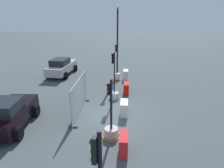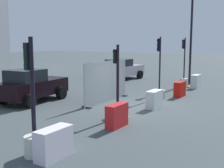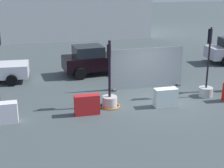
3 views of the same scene
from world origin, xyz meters
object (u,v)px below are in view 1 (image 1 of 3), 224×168
construction_barrier_4 (126,75)px  car_silver_hatchback (62,67)px  traffic_light_3 (117,74)px  car_black_sedan (9,114)px  traffic_light_1 (111,129)px  construction_barrier_3 (126,88)px  construction_barrier_1 (124,144)px  construction_barrier_2 (124,108)px  street_lamp_post (117,35)px  traffic_light_2 (114,91)px

construction_barrier_4 → car_silver_hatchback: (1.07, 6.41, 0.40)m
traffic_light_3 → car_black_sedan: (-8.97, 5.31, 0.34)m
traffic_light_1 → construction_barrier_3: (5.90, -0.74, -0.04)m
traffic_light_1 → construction_barrier_4: (9.55, -0.67, -0.02)m
car_silver_hatchback → construction_barrier_4: bearing=-99.4°
construction_barrier_1 → car_black_sedan: (1.64, 6.09, 0.42)m
construction_barrier_2 → street_lamp_post: 9.27m
construction_barrier_3 → street_lamp_post: (5.10, 0.93, 3.50)m
construction_barrier_4 → car_silver_hatchback: car_silver_hatchback is taller
traffic_light_3 → construction_barrier_3: bearing=-166.1°
traffic_light_2 → construction_barrier_3: bearing=-41.9°
construction_barrier_2 → street_lamp_post: size_ratio=0.16×
street_lamp_post → traffic_light_2: bearing=-179.5°
traffic_light_2 → construction_barrier_1: bearing=-172.7°
traffic_light_2 → street_lamp_post: street_lamp_post is taller
construction_barrier_2 → traffic_light_1: bearing=166.0°
construction_barrier_1 → construction_barrier_4: size_ratio=1.08×
construction_barrier_4 → street_lamp_post: (1.45, 0.86, 3.48)m
car_black_sedan → street_lamp_post: 12.16m
construction_barrier_2 → construction_barrier_3: construction_barrier_3 is taller
car_silver_hatchback → car_black_sedan: (-10.14, -0.29, 0.00)m
car_silver_hatchback → traffic_light_3: bearing=-101.8°
traffic_light_2 → construction_barrier_2: bearing=-163.1°
traffic_light_1 → construction_barrier_2: bearing=-14.0°
traffic_light_3 → construction_barrier_1: bearing=-175.8°
traffic_light_1 → car_silver_hatchback: bearing=28.4°
construction_barrier_4 → car_black_sedan: 10.96m
traffic_light_1 → construction_barrier_2: size_ratio=2.88×
construction_barrier_2 → construction_barrier_3: (3.44, -0.12, 0.01)m
traffic_light_2 → construction_barrier_1: size_ratio=3.15×
construction_barrier_1 → construction_barrier_2: 3.62m
construction_barrier_2 → car_black_sedan: car_black_sedan is taller
traffic_light_2 → construction_barrier_1: 6.14m
traffic_light_1 → car_black_sedan: size_ratio=0.74×
traffic_light_1 → car_silver_hatchback: size_ratio=0.65×
construction_barrier_2 → construction_barrier_4: 7.09m
traffic_light_3 → construction_barrier_3: 3.66m
traffic_light_2 → construction_barrier_3: 1.31m
street_lamp_post → traffic_light_3: bearing=-178.3°
traffic_light_1 → construction_barrier_3: size_ratio=3.00×
street_lamp_post → construction_barrier_2: bearing=-174.6°
traffic_light_2 → traffic_light_3: size_ratio=1.00×
car_silver_hatchback → street_lamp_post: bearing=-86.0°
car_silver_hatchback → car_black_sedan: bearing=-178.4°
traffic_light_1 → construction_barrier_1: (-1.16, -0.64, -0.03)m
construction_barrier_3 → street_lamp_post: size_ratio=0.15×
traffic_light_1 → street_lamp_post: street_lamp_post is taller
construction_barrier_4 → car_silver_hatchback: size_ratio=0.21×
construction_barrier_1 → car_silver_hatchback: car_silver_hatchback is taller
construction_barrier_2 → car_silver_hatchback: (8.16, 6.35, 0.43)m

